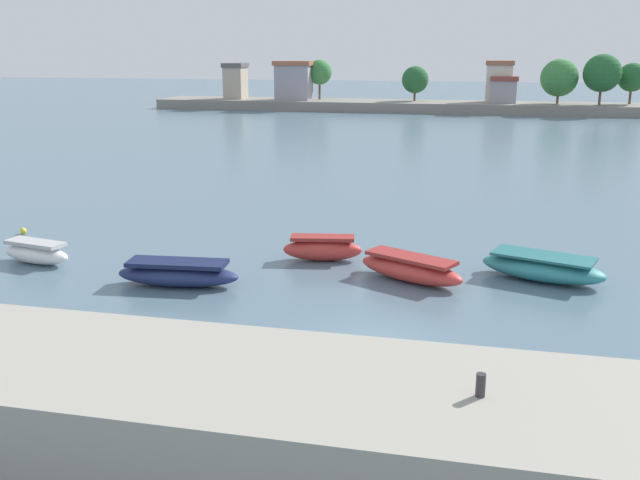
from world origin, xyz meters
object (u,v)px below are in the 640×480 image
(moored_boat_2, at_px, (323,249))
(mooring_buoy_1, at_px, (23,231))
(mooring_bollard, at_px, (481,385))
(moored_boat_0, at_px, (36,253))
(moored_boat_1, at_px, (178,274))
(moored_boat_3, at_px, (411,269))
(moored_boat_4, at_px, (542,268))

(moored_boat_2, bearing_deg, mooring_buoy_1, 166.09)
(mooring_bollard, relative_size, moored_boat_0, 0.14)
(moored_boat_0, height_order, mooring_buoy_1, moored_boat_0)
(moored_boat_1, bearing_deg, mooring_buoy_1, 147.09)
(moored_boat_1, xyz_separation_m, moored_boat_3, (9.46, 2.76, 0.02))
(moored_boat_0, relative_size, moored_boat_3, 0.75)
(mooring_bollard, height_order, mooring_buoy_1, mooring_bollard)
(moored_boat_1, relative_size, mooring_buoy_1, 15.74)
(moored_boat_2, bearing_deg, moored_boat_4, -14.17)
(moored_boat_0, relative_size, moored_boat_2, 0.99)
(moored_boat_2, height_order, mooring_buoy_1, moored_boat_2)
(moored_boat_0, bearing_deg, moored_boat_4, 17.69)
(moored_boat_0, distance_m, moored_boat_3, 17.21)
(moored_boat_4, height_order, mooring_buoy_1, moored_boat_4)
(mooring_bollard, distance_m, moored_boat_0, 23.95)
(moored_boat_2, xyz_separation_m, moored_boat_3, (4.33, -2.13, -0.03))
(moored_boat_4, distance_m, mooring_buoy_1, 26.66)
(moored_boat_4, bearing_deg, moored_boat_1, -145.88)
(mooring_bollard, height_order, moored_boat_1, mooring_bollard)
(mooring_bollard, relative_size, moored_boat_4, 0.10)
(moored_boat_1, distance_m, moored_boat_3, 9.85)
(moored_boat_0, relative_size, moored_boat_4, 0.68)
(moored_boat_2, xyz_separation_m, moored_boat_4, (9.84, -0.76, -0.02))
(moored_boat_0, bearing_deg, moored_boat_3, 15.25)
(mooring_buoy_1, bearing_deg, moored_boat_2, -4.14)
(moored_boat_4, bearing_deg, moored_boat_2, -165.72)
(moored_boat_2, distance_m, moored_boat_4, 9.87)
(moored_boat_0, bearing_deg, moored_boat_1, -0.02)
(moored_boat_4, xyz_separation_m, mooring_buoy_1, (-26.59, 1.97, -0.37))
(mooring_buoy_1, bearing_deg, moored_boat_1, -27.70)
(mooring_bollard, bearing_deg, moored_boat_0, 147.11)
(moored_boat_1, height_order, moored_boat_3, moored_boat_3)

